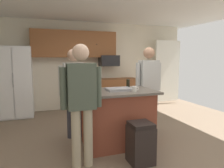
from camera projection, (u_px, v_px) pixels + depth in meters
name	position (u px, v px, depth m)	size (l,w,h in m)	color
floor	(121.00, 141.00, 3.80)	(7.04, 7.04, 0.00)	#7F6B56
back_wall	(87.00, 66.00, 6.26)	(6.40, 0.10, 2.60)	beige
french_door_window_panel	(167.00, 71.00, 6.76)	(0.90, 0.06, 2.00)	white
cabinet_run_upper	(75.00, 44.00, 5.86)	(2.40, 0.38, 0.75)	brown
cabinet_run_lower	(109.00, 93.00, 6.26)	(1.80, 0.63, 0.90)	brown
refrigerator	(15.00, 82.00, 5.27)	(0.85, 0.76, 1.82)	white
microwave_over_range	(109.00, 61.00, 6.15)	(0.56, 0.40, 0.32)	black
kitchen_island	(118.00, 117.00, 3.59)	(1.29, 0.87, 0.97)	brown
person_guest_right	(148.00, 83.00, 4.19)	(0.57, 0.23, 1.75)	#232D4C
person_guest_left	(74.00, 87.00, 3.86)	(0.57, 0.22, 1.70)	#383842
person_guest_by_door	(81.00, 97.00, 2.79)	(0.57, 0.23, 1.72)	tan
mug_blue_stoneware	(134.00, 89.00, 3.40)	(0.12, 0.08, 0.09)	white
glass_dark_ale	(128.00, 84.00, 3.80)	(0.06, 0.06, 0.17)	black
tumbler_amber	(96.00, 85.00, 3.63)	(0.07, 0.07, 0.15)	black
serving_tray	(119.00, 89.00, 3.53)	(0.44, 0.30, 0.04)	#B7B7BC
trash_bin	(141.00, 143.00, 2.97)	(0.34, 0.34, 0.61)	black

